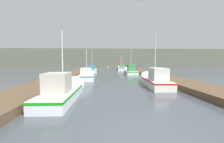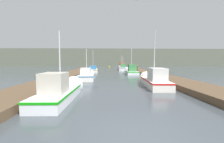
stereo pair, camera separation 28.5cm
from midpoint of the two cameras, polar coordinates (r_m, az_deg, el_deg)
ground_plane at (r=4.35m, az=11.38°, el=-24.33°), size 200.00×200.00×0.00m
dock_left at (r=20.34m, az=-15.71°, el=-1.34°), size 2.72×40.00×0.38m
dock_right at (r=20.85m, az=15.82°, el=-1.21°), size 2.72×40.00×0.38m
distant_shore_ridge at (r=65.65m, az=-1.66°, el=5.25°), size 120.00×16.00×6.75m
fishing_boat_0 at (r=8.83m, az=-17.54°, el=-6.77°), size 1.57×5.49×4.04m
fishing_boat_1 at (r=12.92m, az=16.06°, el=-3.07°), size 1.79×5.60×4.90m
fishing_boat_2 at (r=17.48m, az=-9.13°, el=-1.42°), size 1.87×5.27×3.87m
fishing_boat_3 at (r=23.83m, az=7.60°, el=0.13°), size 1.81×4.91×4.62m
fishing_boat_4 at (r=28.91m, az=-6.92°, el=0.70°), size 1.95×5.85×4.63m
fishing_boat_5 at (r=33.39m, az=4.36°, el=1.30°), size 2.10×5.80×3.52m
fishing_boat_6 at (r=37.82m, az=3.77°, el=1.70°), size 1.53×5.41×3.74m
mooring_piling_0 at (r=24.66m, az=9.80°, el=0.42°), size 0.36×0.36×1.00m
mooring_piling_1 at (r=24.38m, az=9.76°, el=0.90°), size 0.36×0.36×1.44m
channel_buoy at (r=46.25m, az=-0.88°, el=1.74°), size 0.55×0.55×1.05m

